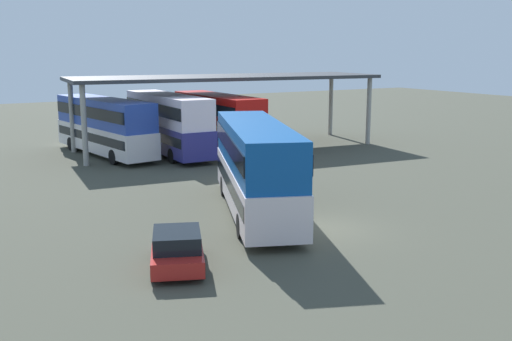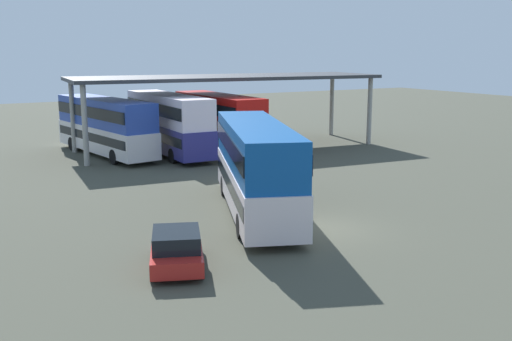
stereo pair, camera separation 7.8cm
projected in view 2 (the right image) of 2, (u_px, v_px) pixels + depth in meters
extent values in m
plane|color=#434438|center=(322.00, 229.00, 24.92)|extent=(140.00, 140.00, 0.00)
cube|color=silver|center=(256.00, 186.00, 27.14)|extent=(6.57, 11.70, 1.82)
cube|color=#0E4993|center=(256.00, 145.00, 26.76)|extent=(6.41, 11.46, 1.97)
cube|color=black|center=(256.00, 182.00, 27.10)|extent=(6.44, 11.28, 0.62)
cube|color=black|center=(256.00, 143.00, 26.74)|extent=(6.44, 11.28, 0.79)
cube|color=black|center=(241.00, 158.00, 32.64)|extent=(2.04, 0.88, 1.09)
cube|color=orange|center=(241.00, 143.00, 32.47)|extent=(1.68, 0.72, 0.36)
cylinder|color=black|center=(224.00, 186.00, 30.61)|extent=(0.63, 1.03, 1.00)
cylinder|color=black|center=(268.00, 184.00, 30.93)|extent=(0.63, 1.03, 1.00)
cylinder|color=black|center=(241.00, 226.00, 23.65)|extent=(0.63, 1.03, 1.00)
cylinder|color=black|center=(297.00, 224.00, 23.97)|extent=(0.63, 1.03, 1.00)
cube|color=#A8201C|center=(177.00, 253.00, 20.50)|extent=(2.95, 4.02, 0.55)
cube|color=black|center=(176.00, 239.00, 20.21)|extent=(2.22, 2.45, 0.58)
cylinder|color=black|center=(155.00, 249.00, 21.52)|extent=(0.41, 0.63, 0.60)
cylinder|color=black|center=(198.00, 247.00, 21.74)|extent=(0.41, 0.63, 0.60)
cylinder|color=black|center=(153.00, 272.00, 19.33)|extent=(0.41, 0.63, 0.60)
cylinder|color=black|center=(201.00, 269.00, 19.55)|extent=(0.41, 0.63, 0.60)
cube|color=silver|center=(106.00, 138.00, 42.15)|extent=(4.15, 11.79, 1.77)
cube|color=#2643A2|center=(105.00, 112.00, 41.79)|extent=(4.04, 11.55, 1.91)
cube|color=black|center=(106.00, 135.00, 42.11)|extent=(4.11, 11.34, 0.60)
cube|color=black|center=(105.00, 111.00, 41.77)|extent=(4.11, 11.34, 0.77)
cube|color=black|center=(75.00, 126.00, 46.49)|extent=(2.04, 0.41, 1.06)
cube|color=orange|center=(74.00, 116.00, 46.32)|extent=(1.68, 0.34, 0.36)
cylinder|color=black|center=(72.00, 144.00, 44.39)|extent=(0.43, 1.03, 1.00)
cylinder|color=black|center=(100.00, 141.00, 45.71)|extent=(0.43, 1.03, 1.00)
cylinder|color=black|center=(114.00, 157.00, 38.89)|extent=(0.43, 1.03, 1.00)
cylinder|color=black|center=(144.00, 153.00, 40.21)|extent=(0.43, 1.03, 1.00)
cube|color=navy|center=(169.00, 136.00, 42.68)|extent=(2.53, 11.38, 1.89)
cube|color=white|center=(168.00, 109.00, 42.28)|extent=(2.45, 11.16, 2.05)
cube|color=black|center=(169.00, 133.00, 42.63)|extent=(2.56, 10.93, 0.64)
cube|color=black|center=(168.00, 107.00, 42.26)|extent=(2.56, 10.93, 0.82)
cube|color=black|center=(143.00, 124.00, 47.43)|extent=(2.07, 0.12, 1.13)
cube|color=orange|center=(143.00, 113.00, 47.25)|extent=(1.71, 0.09, 0.36)
cylinder|color=black|center=(139.00, 142.00, 45.32)|extent=(0.29, 1.00, 1.00)
cylinder|color=black|center=(166.00, 140.00, 46.37)|extent=(0.29, 1.00, 1.00)
cylinder|color=black|center=(173.00, 156.00, 39.29)|extent=(0.29, 1.00, 1.00)
cylinder|color=black|center=(203.00, 153.00, 40.35)|extent=(0.29, 1.00, 1.00)
cube|color=orange|center=(219.00, 133.00, 44.28)|extent=(2.57, 10.64, 1.82)
cube|color=red|center=(218.00, 108.00, 43.90)|extent=(2.49, 10.43, 1.97)
cube|color=black|center=(219.00, 131.00, 44.23)|extent=(2.60, 10.22, 0.62)
cube|color=black|center=(218.00, 107.00, 43.88)|extent=(2.60, 10.22, 0.79)
cube|color=black|center=(190.00, 122.00, 48.70)|extent=(2.16, 0.11, 1.09)
cube|color=orange|center=(190.00, 112.00, 48.52)|extent=(1.78, 0.08, 0.36)
cylinder|color=black|center=(187.00, 139.00, 46.67)|extent=(0.28, 1.00, 1.00)
cylinder|color=black|center=(213.00, 137.00, 47.79)|extent=(0.28, 1.00, 1.00)
cylinder|color=black|center=(225.00, 151.00, 41.07)|extent=(0.28, 1.00, 1.00)
cylinder|color=black|center=(254.00, 149.00, 42.19)|extent=(0.28, 1.00, 1.00)
cube|color=#33353A|center=(227.00, 77.00, 44.54)|extent=(23.68, 9.03, 0.25)
cylinder|color=#9E9B93|center=(332.00, 105.00, 52.06)|extent=(0.36, 0.36, 5.24)
cylinder|color=#9E9B93|center=(370.00, 111.00, 46.97)|extent=(0.36, 0.36, 5.24)
cylinder|color=#9E9B93|center=(73.00, 117.00, 43.20)|extent=(0.36, 0.36, 5.24)
cylinder|color=#9E9B93|center=(85.00, 125.00, 38.11)|extent=(0.36, 0.36, 5.24)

